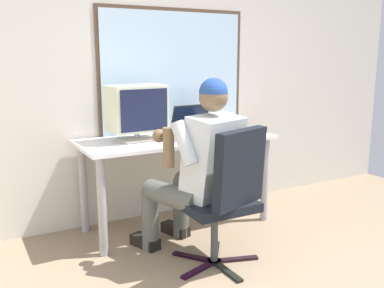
# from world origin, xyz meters

# --- Properties ---
(wall_rear) EXTENTS (5.66, 0.08, 2.65)m
(wall_rear) POSITION_xyz_m (0.01, 2.46, 1.32)
(wall_rear) COLOR beige
(wall_rear) RESTS_ON ground
(desk) EXTENTS (1.57, 0.63, 0.75)m
(desk) POSITION_xyz_m (0.08, 2.08, 0.63)
(desk) COLOR #959297
(desk) RESTS_ON ground
(office_chair) EXTENTS (0.61, 0.58, 0.95)m
(office_chair) POSITION_xyz_m (0.02, 1.26, 0.54)
(office_chair) COLOR black
(office_chair) RESTS_ON ground
(person_seated) EXTENTS (0.67, 0.86, 1.26)m
(person_seated) POSITION_xyz_m (-0.05, 1.51, 0.65)
(person_seated) COLOR #4F534D
(person_seated) RESTS_ON ground
(crt_monitor) EXTENTS (0.44, 0.31, 0.43)m
(crt_monitor) POSITION_xyz_m (-0.25, 2.12, 0.99)
(crt_monitor) COLOR beige
(crt_monitor) RESTS_ON desk
(laptop) EXTENTS (0.38, 0.35, 0.24)m
(laptop) POSITION_xyz_m (0.29, 2.15, 0.81)
(laptop) COLOR black
(laptop) RESTS_ON desk
(wine_glass) EXTENTS (0.08, 0.08, 0.15)m
(wine_glass) POSITION_xyz_m (0.58, 1.93, 0.85)
(wine_glass) COLOR silver
(wine_glass) RESTS_ON desk
(desk_speaker) EXTENTS (0.10, 0.09, 0.16)m
(desk_speaker) POSITION_xyz_m (0.60, 2.19, 0.83)
(desk_speaker) COLOR black
(desk_speaker) RESTS_ON desk
(coffee_mug) EXTENTS (0.07, 0.07, 0.09)m
(coffee_mug) POSITION_xyz_m (0.03, 1.94, 0.79)
(coffee_mug) COLOR silver
(coffee_mug) RESTS_ON desk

